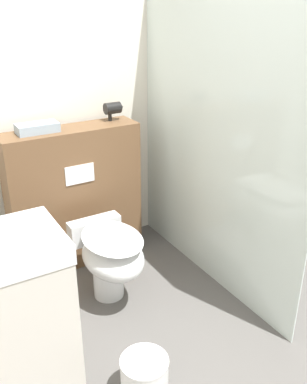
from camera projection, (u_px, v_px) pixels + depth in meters
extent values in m
plane|color=#565451|center=(249.00, 379.00, 2.41)|extent=(12.00, 12.00, 0.00)
cube|color=silver|center=(100.00, 97.00, 3.37)|extent=(8.00, 0.06, 2.50)
cube|color=brown|center=(75.00, 198.00, 3.31)|extent=(1.02, 0.27, 1.10)
cube|color=white|center=(80.00, 174.00, 3.10)|extent=(0.22, 0.01, 0.14)
cube|color=silver|center=(213.00, 145.00, 2.93)|extent=(0.01, 1.78, 2.07)
cylinder|color=white|center=(108.00, 274.00, 3.03)|extent=(0.22, 0.22, 0.35)
ellipsoid|color=white|center=(113.00, 256.00, 2.87)|extent=(0.39, 0.54, 0.26)
ellipsoid|color=white|center=(112.00, 238.00, 2.82)|extent=(0.38, 0.53, 0.02)
cube|color=white|center=(95.00, 230.00, 3.08)|extent=(0.38, 0.11, 0.17)
cube|color=beige|center=(9.00, 326.00, 2.22)|extent=(0.62, 0.47, 0.81)
cylinder|color=black|center=(112.00, 108.00, 3.24)|extent=(0.12, 0.09, 0.09)
cone|color=black|center=(121.00, 107.00, 3.28)|extent=(0.03, 0.07, 0.07)
cylinder|color=black|center=(110.00, 115.00, 3.25)|extent=(0.03, 0.03, 0.09)
cube|color=#8C9EAD|center=(37.00, 128.00, 2.98)|extent=(0.29, 0.15, 0.06)
cylinder|color=silver|center=(144.00, 379.00, 2.26)|extent=(0.25, 0.25, 0.24)
cylinder|color=silver|center=(144.00, 361.00, 2.20)|extent=(0.26, 0.26, 0.01)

